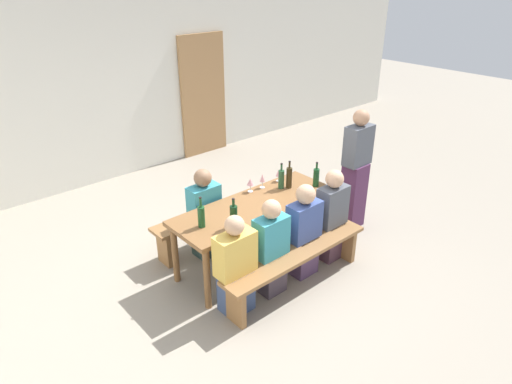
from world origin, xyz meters
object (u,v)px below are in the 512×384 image
object	(u,v)px
bench_near	(297,260)
seated_guest_far_0	(205,215)
wine_bottle_2	(202,216)
wine_glass_1	(279,173)
seated_guest_near_1	(271,249)
wine_bottle_1	(289,177)
seated_guest_near_0	(236,268)
wine_bottle_3	(234,216)
wine_glass_0	(250,182)
bench_far	(221,214)
wine_glass_2	(262,178)
wine_bottle_4	(281,179)
tasting_table	(256,211)
seated_guest_near_2	(304,232)
wine_bottle_0	(316,177)
standing_host	(356,172)
seated_guest_near_3	(331,217)
wooden_door	(203,96)

from	to	relation	value
bench_near	seated_guest_far_0	bearing A→B (deg)	106.71
wine_bottle_2	wine_glass_1	bearing A→B (deg)	11.65
seated_guest_near_1	wine_bottle_2	bearing A→B (deg)	44.46
wine_bottle_2	wine_bottle_1	bearing A→B (deg)	2.90
seated_guest_near_0	wine_bottle_3	bearing A→B (deg)	-37.20
wine_glass_0	seated_guest_near_0	bearing A→B (deg)	-137.74
bench_far	wine_glass_2	distance (m)	0.73
wine_bottle_2	seated_guest_far_0	bearing A→B (deg)	53.02
bench_near	wine_bottle_4	size ratio (longest dim) A/B	5.85
bench_far	tasting_table	bearing A→B (deg)	-90.00
wine_glass_2	seated_guest_near_2	distance (m)	0.85
seated_guest_near_1	wine_bottle_0	bearing A→B (deg)	-70.51
wine_glass_1	standing_host	bearing A→B (deg)	-27.40
seated_guest_near_1	standing_host	distance (m)	1.78
bench_near	standing_host	size ratio (longest dim) A/B	1.17
wine_glass_2	seated_guest_near_3	xyz separation A→B (m)	(0.37, -0.77, -0.34)
wine_bottle_0	wine_glass_1	world-z (taller)	wine_bottle_0
seated_guest_near_0	seated_guest_near_2	xyz separation A→B (m)	(0.95, 0.00, 0.02)
seated_guest_near_1	seated_guest_near_3	distance (m)	0.94
seated_guest_near_3	seated_guest_far_0	bearing A→B (deg)	46.39
bench_far	wine_bottle_2	distance (m)	1.11
wine_bottle_0	seated_guest_near_1	distance (m)	1.20
seated_guest_near_1	wine_glass_1	bearing A→B (deg)	-47.44
wine_bottle_1	wine_bottle_4	size ratio (longest dim) A/B	1.07
bench_near	seated_guest_near_2	xyz separation A→B (m)	(0.25, 0.15, 0.17)
seated_guest_near_1	seated_guest_near_0	bearing A→B (deg)	90.00
wine_glass_1	seated_guest_near_3	world-z (taller)	seated_guest_near_3
wine_bottle_3	seated_guest_near_0	size ratio (longest dim) A/B	0.30
bench_near	wine_glass_0	distance (m)	1.07
wine_bottle_2	bench_far	bearing A→B (deg)	42.05
seated_guest_near_3	seated_guest_far_0	world-z (taller)	seated_guest_near_3
wooden_door	wine_glass_1	world-z (taller)	wooden_door
wine_bottle_4	seated_guest_near_0	xyz separation A→B (m)	(-1.19, -0.61, -0.37)
tasting_table	wine_bottle_0	distance (m)	0.87
wooden_door	wine_bottle_4	world-z (taller)	wooden_door
wine_glass_2	wine_bottle_0	bearing A→B (deg)	-37.04
wine_glass_0	seated_guest_near_0	size ratio (longest dim) A/B	0.15
wine_bottle_2	seated_guest_near_0	xyz separation A→B (m)	(0.02, -0.50, -0.37)
tasting_table	wine_glass_0	distance (m)	0.38
tasting_table	bench_far	distance (m)	0.72
bench_near	wine_bottle_1	size ratio (longest dim) A/B	5.46
wooden_door	wine_bottle_1	distance (m)	3.35
tasting_table	seated_guest_far_0	size ratio (longest dim) A/B	1.77
seated_guest_near_2	seated_guest_near_0	bearing A→B (deg)	90.00
seated_guest_near_0	standing_host	world-z (taller)	standing_host
bench_far	seated_guest_near_1	xyz separation A→B (m)	(-0.24, -1.15, 0.16)
wine_bottle_4	seated_guest_near_2	size ratio (longest dim) A/B	0.29
bench_far	seated_guest_far_0	world-z (taller)	seated_guest_far_0
wooden_door	wine_bottle_0	size ratio (longest dim) A/B	6.89
tasting_table	seated_guest_near_0	size ratio (longest dim) A/B	1.82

